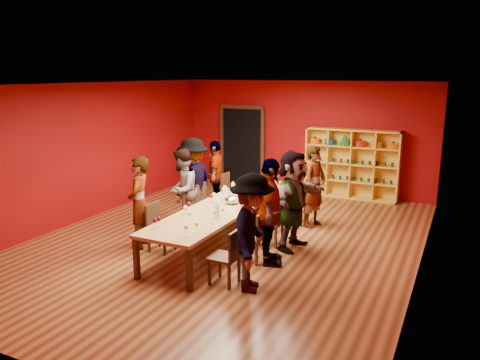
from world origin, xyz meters
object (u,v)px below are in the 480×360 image
object	(u,v)px
person_left_3	(193,181)
person_right_2	(293,200)
person_right_4	(314,186)
chair_person_left_3	(205,202)
person_right_1	(270,212)
person_left_2	(182,190)
chair_person_left_2	(193,208)
chair_person_right_1	(256,234)
tasting_table	(227,206)
wine_bottle	(273,180)
person_left_4	(216,175)
spittoon_bowl	(232,200)
person_right_0	(252,233)
person_left_1	(139,203)
shelving_unit	(352,160)
chair_person_left_4	(229,190)
chair_person_right_2	(275,220)
chair_person_right_4	(299,202)
chair_person_left_1	(158,225)
chair_person_right_0	(229,254)

from	to	relation	value
person_left_3	person_right_2	size ratio (longest dim) A/B	1.01
person_right_2	person_right_4	world-z (taller)	person_right_2
chair_person_left_3	person_right_1	xyz separation A→B (m)	(2.07, -1.40, 0.42)
person_left_2	person_right_4	xyz separation A→B (m)	(2.39, 1.41, 0.02)
chair_person_left_2	chair_person_right_1	world-z (taller)	same
tasting_table	person_left_3	distance (m)	1.42
person_right_4	wine_bottle	bearing A→B (deg)	93.45
wine_bottle	person_left_4	bearing A→B (deg)	177.71
person_left_2	chair_person_right_1	bearing A→B (deg)	53.76
tasting_table	chair_person_left_2	world-z (taller)	chair_person_left_2
person_left_2	chair_person_right_1	xyz separation A→B (m)	(2.07, -0.90, -0.35)
person_left_2	spittoon_bowl	xyz separation A→B (m)	(1.23, -0.15, -0.03)
person_right_0	person_left_1	bearing A→B (deg)	58.98
shelving_unit	person_right_1	bearing A→B (deg)	-92.66
person_left_3	person_right_4	distance (m)	2.59
shelving_unit	chair_person_left_3	xyz separation A→B (m)	(-2.31, -3.60, -0.49)
person_left_4	chair_person_right_1	world-z (taller)	person_left_4
shelving_unit	chair_person_left_4	bearing A→B (deg)	-133.11
chair_person_left_3	wine_bottle	distance (m)	1.60
chair_person_left_2	wine_bottle	xyz separation A→B (m)	(1.13, 1.58, 0.36)
tasting_table	person_left_3	xyz separation A→B (m)	(-1.20, 0.72, 0.23)
person_left_2	wine_bottle	size ratio (longest dim) A/B	5.97
tasting_table	chair_person_right_1	distance (m)	1.16
chair_person_right_2	person_right_0	bearing A→B (deg)	-78.53
person_left_3	person_left_4	size ratio (longest dim) A/B	1.13
shelving_unit	chair_person_right_4	distance (m)	2.79
chair_person_left_3	person_left_4	size ratio (longest dim) A/B	0.54
chair_person_left_1	chair_person_right_0	xyz separation A→B (m)	(1.82, -0.69, 0.00)
person_left_4	chair_person_right_1	distance (m)	3.37
shelving_unit	person_right_4	bearing A→B (deg)	-93.55
person_left_1	person_left_2	bearing A→B (deg)	150.10
chair_person_left_2	person_left_3	distance (m)	0.73
person_left_4	chair_person_right_4	world-z (taller)	person_left_4
chair_person_right_0	person_right_0	distance (m)	0.56
chair_person_left_3	chair_person_left_2	bearing A→B (deg)	-90.00
tasting_table	person_left_4	size ratio (longest dim) A/B	2.72
person_left_3	wine_bottle	size ratio (longest dim) A/B	6.55
person_right_1	tasting_table	bearing A→B (deg)	37.71
person_right_0	spittoon_bowl	world-z (taller)	person_right_0
tasting_table	chair_person_right_1	xyz separation A→B (m)	(0.91, -0.69, -0.20)
person_right_4	wine_bottle	distance (m)	1.02
person_right_0	chair_person_right_0	bearing A→B (deg)	73.84
person_left_3	person_right_1	distance (m)	2.75
person_left_4	person_right_0	size ratio (longest dim) A/B	0.92
chair_person_left_1	spittoon_bowl	world-z (taller)	spittoon_bowl
chair_person_left_1	person_left_3	world-z (taller)	person_left_3
tasting_table	chair_person_right_0	size ratio (longest dim) A/B	5.06
person_left_4	chair_person_right_0	bearing A→B (deg)	10.36
person_right_0	chair_person_left_4	bearing A→B (deg)	15.68
chair_person_left_4	chair_person_right_4	world-z (taller)	same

